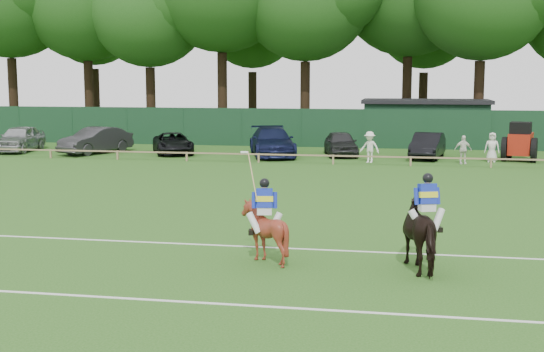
% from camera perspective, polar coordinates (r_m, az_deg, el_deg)
% --- Properties ---
extents(ground, '(160.00, 160.00, 0.00)m').
position_cam_1_polar(ground, '(20.93, -2.85, -4.87)').
color(ground, '#1E4C14').
rests_on(ground, ground).
extents(horse_dark, '(1.61, 2.35, 1.81)m').
position_cam_1_polar(horse_dark, '(17.71, 12.00, -4.39)').
color(horse_dark, black).
rests_on(horse_dark, ground).
extents(horse_chestnut, '(1.43, 1.56, 1.52)m').
position_cam_1_polar(horse_chestnut, '(18.14, -0.59, -4.40)').
color(horse_chestnut, maroon).
rests_on(horse_chestnut, ground).
extents(sedan_silver, '(2.42, 4.87, 1.59)m').
position_cam_1_polar(sedan_silver, '(47.23, -19.18, 2.80)').
color(sedan_silver, '#A2A3A7').
rests_on(sedan_silver, ground).
extents(sedan_grey, '(3.36, 5.02, 1.57)m').
position_cam_1_polar(sedan_grey, '(44.75, -13.67, 2.73)').
color(sedan_grey, '#2E2E30').
rests_on(sedan_grey, ground).
extents(suv_black, '(3.78, 4.97, 1.25)m').
position_cam_1_polar(suv_black, '(43.65, -7.77, 2.56)').
color(suv_black, black).
rests_on(suv_black, ground).
extents(sedan_navy, '(3.86, 6.10, 1.65)m').
position_cam_1_polar(sedan_navy, '(42.03, 0.01, 2.69)').
color(sedan_navy, '#13183C').
rests_on(sedan_navy, ground).
extents(hatch_grey, '(2.55, 4.46, 1.43)m').
position_cam_1_polar(hatch_grey, '(42.41, 5.42, 2.56)').
color(hatch_grey, '#2B2B2D').
rests_on(hatch_grey, ground).
extents(estate_black, '(2.21, 4.54, 1.43)m').
position_cam_1_polar(estate_black, '(41.81, 12.10, 2.34)').
color(estate_black, black).
rests_on(estate_black, ground).
extents(spectator_left, '(1.22, 0.94, 1.67)m').
position_cam_1_polar(spectator_left, '(39.16, 7.67, 2.26)').
color(spectator_left, silver).
rests_on(spectator_left, ground).
extents(spectator_mid, '(0.92, 0.47, 1.52)m').
position_cam_1_polar(spectator_mid, '(39.50, 14.75, 2.01)').
color(spectator_mid, white).
rests_on(spectator_mid, ground).
extents(spectator_right, '(0.85, 0.61, 1.60)m').
position_cam_1_polar(spectator_right, '(40.83, 16.87, 2.17)').
color(spectator_right, silver).
rests_on(spectator_right, ground).
extents(rider_dark, '(0.92, 0.53, 1.41)m').
position_cam_1_polar(rider_dark, '(17.55, 12.09, -1.88)').
color(rider_dark, silver).
rests_on(rider_dark, ground).
extents(rider_chestnut, '(0.96, 0.53, 2.05)m').
position_cam_1_polar(rider_chestnut, '(17.99, -0.61, -2.21)').
color(rider_chestnut, silver).
rests_on(rider_chestnut, ground).
extents(pitch_lines, '(60.00, 5.10, 0.01)m').
position_cam_1_polar(pitch_lines, '(17.64, -5.49, -7.31)').
color(pitch_lines, silver).
rests_on(pitch_lines, ground).
extents(pitch_rail, '(62.10, 0.10, 0.50)m').
position_cam_1_polar(pitch_rail, '(38.38, 3.34, 1.62)').
color(pitch_rail, '#997F5B').
rests_on(pitch_rail, ground).
extents(perimeter_fence, '(92.08, 0.08, 2.50)m').
position_cam_1_polar(perimeter_fence, '(47.22, 4.71, 3.76)').
color(perimeter_fence, '#14351E').
rests_on(perimeter_fence, ground).
extents(utility_shed, '(8.40, 4.40, 3.04)m').
position_cam_1_polar(utility_shed, '(49.97, 11.95, 4.17)').
color(utility_shed, '#14331E').
rests_on(utility_shed, ground).
extents(tree_row, '(96.00, 12.00, 21.00)m').
position_cam_1_polar(tree_row, '(55.12, 7.61, 3.00)').
color(tree_row, '#26561C').
rests_on(tree_row, ground).
extents(tractor, '(2.24, 2.86, 2.13)m').
position_cam_1_polar(tractor, '(41.84, 18.90, 2.50)').
color(tractor, '#9F1D0E').
rests_on(tractor, ground).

